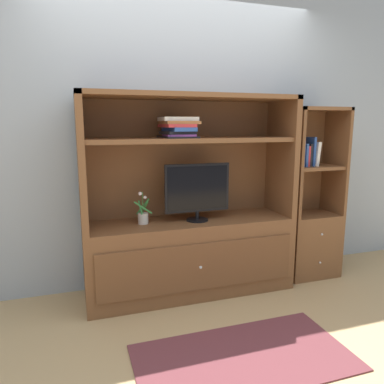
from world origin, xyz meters
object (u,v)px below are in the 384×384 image
at_px(upright_book_row, 305,154).
at_px(media_console, 190,234).
at_px(bookshelf_tall, 309,221).
at_px(magazine_stack, 178,127).
at_px(tv_monitor, 197,190).
at_px(potted_plant, 143,216).

bearing_deg(upright_book_row, media_console, 179.61).
bearing_deg(bookshelf_tall, magazine_stack, -179.62).
bearing_deg(tv_monitor, bookshelf_tall, 2.24).
height_order(tv_monitor, upright_book_row, upright_book_row).
bearing_deg(bookshelf_tall, potted_plant, -179.99).
bearing_deg(potted_plant, magazine_stack, -1.57).
distance_m(potted_plant, magazine_stack, 0.77).
xyz_separation_m(magazine_stack, upright_book_row, (1.21, -0.00, -0.24)).
relative_size(media_console, magazine_stack, 5.01).
bearing_deg(magazine_stack, tv_monitor, -13.38).
xyz_separation_m(tv_monitor, potted_plant, (-0.45, 0.04, -0.20)).
height_order(magazine_stack, upright_book_row, magazine_stack).
bearing_deg(tv_monitor, upright_book_row, 1.94).
bearing_deg(tv_monitor, media_console, 139.82).
bearing_deg(tv_monitor, potted_plant, 174.37).
bearing_deg(magazine_stack, bookshelf_tall, 0.38).
xyz_separation_m(potted_plant, bookshelf_tall, (1.60, 0.00, -0.18)).
relative_size(magazine_stack, upright_book_row, 1.34).
height_order(media_console, tv_monitor, media_console).
distance_m(media_console, bookshelf_tall, 1.20).
xyz_separation_m(potted_plant, upright_book_row, (1.51, -0.01, 0.47)).
height_order(media_console, magazine_stack, media_console).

